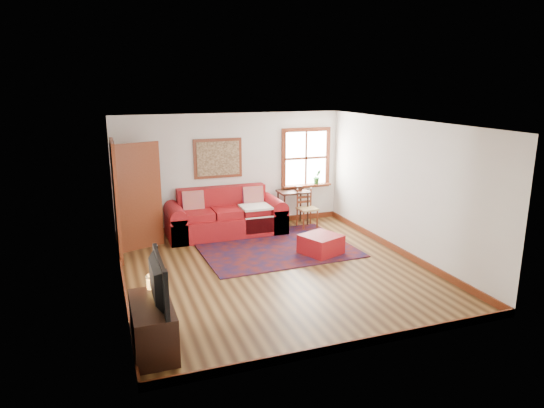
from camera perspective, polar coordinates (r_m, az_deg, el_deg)
name	(u,v)px	position (r m, az deg, el deg)	size (l,w,h in m)	color
ground	(275,269)	(8.41, 0.31, -7.69)	(5.50, 5.50, 0.00)	#3B2310
room_envelope	(274,175)	(7.96, 0.28, 3.45)	(5.04, 5.54, 2.52)	silver
window	(307,164)	(11.14, 4.18, 4.71)	(1.18, 0.20, 1.38)	white
doorway	(130,197)	(9.36, -16.34, 0.85)	(0.89, 1.08, 2.14)	black
framed_artwork	(218,158)	(10.45, -6.37, 5.36)	(1.05, 0.07, 0.85)	maroon
persian_rug	(275,247)	(9.47, 0.36, -5.10)	(2.87, 2.29, 0.02)	#4E110B
red_leather_sofa	(226,219)	(10.30, -5.46, -1.77)	(2.45, 1.01, 0.96)	maroon
red_ottoman	(321,245)	(9.12, 5.76, -4.77)	(0.64, 0.64, 0.37)	maroon
side_table	(293,196)	(10.82, 2.47, 0.91)	(0.65, 0.49, 0.78)	black
ladder_back_chair	(306,207)	(10.71, 4.05, -0.35)	(0.42, 0.40, 0.85)	tan
media_cabinet	(153,326)	(6.14, -13.85, -13.79)	(0.48, 1.06, 0.58)	black
television	(152,281)	(5.88, -13.96, -8.81)	(1.01, 0.13, 0.58)	black
candle_hurricane	(151,282)	(6.40, -14.04, -8.91)	(0.12, 0.12, 0.18)	silver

